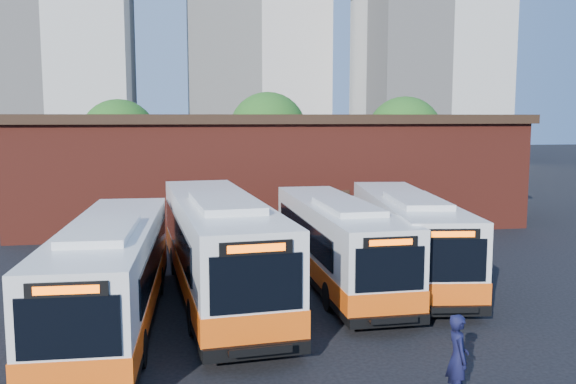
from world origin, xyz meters
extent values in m
plane|color=black|center=(0.00, 0.00, 0.00)|extent=(220.00, 220.00, 0.00)
cube|color=silver|center=(-7.29, 1.26, 1.72)|extent=(2.87, 11.71, 2.76)
cube|color=#FC590F|center=(-7.29, 1.26, 0.92)|extent=(2.92, 11.76, 0.68)
cube|color=black|center=(-7.29, 1.26, 0.44)|extent=(2.91, 11.75, 0.24)
cube|color=black|center=(-7.49, -4.58, 1.99)|extent=(2.10, 0.13, 1.31)
cube|color=black|center=(-7.49, -4.59, 2.79)|extent=(1.65, 0.12, 0.31)
cube|color=#FF5905|center=(-7.49, -4.63, 2.79)|extent=(1.31, 0.06, 0.17)
cube|color=black|center=(-8.54, 1.69, 1.99)|extent=(0.36, 9.07, 1.02)
cube|color=black|center=(-6.02, 1.60, 1.99)|extent=(0.36, 9.07, 1.02)
cube|color=silver|center=(-7.34, -0.20, 3.20)|extent=(1.82, 4.13, 0.21)
cylinder|color=black|center=(-8.52, -2.00, 0.48)|extent=(0.34, 0.98, 0.97)
cylinder|color=black|center=(-6.29, -2.07, 0.48)|extent=(0.34, 0.98, 0.97)
cylinder|color=black|center=(-8.30, 4.40, 0.48)|extent=(0.34, 0.98, 0.97)
cylinder|color=black|center=(-6.06, 4.32, 0.48)|extent=(0.34, 0.98, 0.97)
cube|color=silver|center=(-3.96, 3.76, 1.91)|extent=(3.85, 13.09, 3.06)
cube|color=#FC590F|center=(-3.96, 3.76, 1.02)|extent=(3.91, 13.14, 0.75)
cube|color=black|center=(-3.96, 3.76, 0.48)|extent=(3.90, 13.13, 0.27)
cube|color=black|center=(-3.39, -2.70, 2.20)|extent=(2.33, 0.27, 1.45)
cube|color=black|center=(-3.39, -2.71, 3.10)|extent=(1.83, 0.22, 0.34)
cube|color=#FF5905|center=(-3.39, -2.75, 3.10)|extent=(1.45, 0.15, 0.19)
cube|color=black|center=(-3.39, -2.76, 0.48)|extent=(2.74, 0.39, 0.34)
cube|color=black|center=(-3.37, -3.01, 0.59)|extent=(1.59, 0.54, 0.06)
cube|color=black|center=(-3.35, -3.20, 0.67)|extent=(1.56, 0.18, 0.19)
cube|color=black|center=(-5.39, 4.06, 2.20)|extent=(0.93, 10.03, 1.13)
cube|color=black|center=(-2.61, 4.31, 2.20)|extent=(0.93, 10.03, 1.13)
cube|color=silver|center=(-3.82, 2.15, 3.55)|extent=(2.25, 4.66, 0.24)
cylinder|color=black|center=(-4.88, 0.01, 0.54)|extent=(0.44, 1.10, 1.07)
cylinder|color=black|center=(-2.40, 0.23, 0.54)|extent=(0.44, 1.10, 1.07)
cylinder|color=black|center=(-5.50, 7.08, 0.54)|extent=(0.44, 1.10, 1.07)
cylinder|color=black|center=(-3.02, 7.29, 0.54)|extent=(0.44, 1.10, 1.07)
cube|color=silver|center=(0.54, 4.78, 1.69)|extent=(2.64, 11.46, 2.71)
cube|color=#FC590F|center=(0.54, 4.78, 0.90)|extent=(2.69, 11.51, 0.67)
cube|color=black|center=(0.54, 4.78, 0.43)|extent=(2.68, 11.50, 0.24)
cube|color=black|center=(0.65, -0.96, 1.95)|extent=(2.06, 0.10, 1.28)
cube|color=black|center=(0.65, -0.97, 2.74)|extent=(1.62, 0.09, 0.30)
cube|color=#FF5905|center=(0.65, -1.00, 2.74)|extent=(1.28, 0.04, 0.17)
cube|color=black|center=(0.65, -1.02, 0.43)|extent=(2.43, 0.18, 0.30)
cube|color=black|center=(0.65, -1.24, 0.52)|extent=(1.39, 0.39, 0.06)
cube|color=black|center=(0.65, -1.41, 0.59)|extent=(1.38, 0.06, 0.17)
cube|color=black|center=(-0.71, 5.13, 1.95)|extent=(0.21, 8.90, 1.00)
cube|color=black|center=(1.77, 5.18, 1.95)|extent=(0.21, 8.90, 1.00)
cube|color=silver|center=(0.57, 3.35, 3.14)|extent=(1.72, 4.03, 0.21)
cylinder|color=black|center=(-0.50, 1.52, 0.48)|extent=(0.32, 0.96, 0.95)
cylinder|color=black|center=(1.70, 1.56, 0.48)|extent=(0.32, 0.96, 0.95)
cylinder|color=black|center=(-0.62, 7.80, 0.48)|extent=(0.32, 0.96, 0.95)
cylinder|color=black|center=(1.58, 7.84, 0.48)|extent=(0.32, 0.96, 0.95)
cube|color=silver|center=(3.55, 5.40, 1.73)|extent=(4.00, 11.89, 2.77)
cube|color=#FC590F|center=(3.55, 5.40, 0.92)|extent=(4.05, 11.95, 0.68)
cube|color=black|center=(3.55, 5.40, 0.44)|extent=(4.04, 11.94, 0.24)
cube|color=black|center=(2.78, -0.41, 1.99)|extent=(2.10, 0.34, 1.31)
cube|color=black|center=(2.78, -0.42, 2.80)|extent=(1.65, 0.28, 0.31)
cube|color=#FF5905|center=(2.77, -0.46, 2.80)|extent=(1.30, 0.19, 0.18)
cube|color=black|center=(2.77, -0.47, 0.44)|extent=(2.48, 0.46, 0.31)
cube|color=black|center=(2.74, -0.69, 0.53)|extent=(1.45, 0.55, 0.06)
cube|color=black|center=(2.72, -0.86, 0.60)|extent=(1.40, 0.22, 0.18)
cube|color=black|center=(2.35, 5.95, 1.99)|extent=(1.25, 9.03, 1.02)
cube|color=black|center=(4.86, 5.62, 1.99)|extent=(1.25, 9.03, 1.02)
cube|color=silver|center=(3.36, 3.95, 3.21)|extent=(2.21, 4.27, 0.21)
cylinder|color=black|center=(2.00, 2.27, 0.49)|extent=(0.44, 1.00, 0.97)
cylinder|color=black|center=(4.23, 1.97, 0.49)|extent=(0.44, 1.00, 0.97)
cylinder|color=black|center=(2.85, 8.63, 0.49)|extent=(0.44, 1.00, 0.97)
cylinder|color=black|center=(5.08, 8.34, 0.49)|extent=(0.44, 1.00, 0.97)
imported|color=black|center=(0.77, -5.15, 0.99)|extent=(0.56, 0.78, 1.99)
cube|color=maroon|center=(0.00, 20.00, 3.00)|extent=(28.00, 12.00, 6.00)
cube|color=black|center=(0.00, 20.00, 6.15)|extent=(28.60, 12.60, 0.50)
cube|color=black|center=(3.00, 13.97, 1.20)|extent=(1.20, 0.08, 2.40)
cylinder|color=#382314|center=(-10.00, 32.00, 1.35)|extent=(0.36, 0.36, 2.70)
sphere|color=#1A5417|center=(-10.00, 32.00, 4.65)|extent=(6.00, 6.00, 6.00)
cylinder|color=#382314|center=(2.00, 34.00, 1.48)|extent=(0.36, 0.36, 2.95)
sphere|color=#1A5417|center=(2.00, 34.00, 5.08)|extent=(6.56, 6.56, 6.56)
cylinder|color=#382314|center=(13.00, 31.00, 1.40)|extent=(0.36, 0.36, 2.81)
sphere|color=#1A5417|center=(13.00, 31.00, 4.84)|extent=(6.24, 6.24, 6.24)
camera|label=1|loc=(-5.11, -17.18, 6.27)|focal=38.00mm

